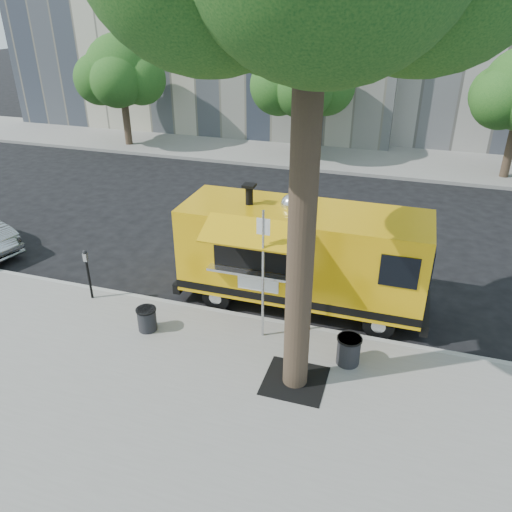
{
  "coord_description": "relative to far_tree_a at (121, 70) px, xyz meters",
  "views": [
    {
      "loc": [
        4.19,
        -10.28,
        6.82
      ],
      "look_at": [
        0.9,
        0.0,
        1.28
      ],
      "focal_mm": 35.0,
      "sensor_mm": 36.0,
      "label": 1
    }
  ],
  "objects": [
    {
      "name": "ground",
      "position": [
        10.0,
        -12.3,
        -3.78
      ],
      "size": [
        120.0,
        120.0,
        0.0
      ],
      "primitive_type": "plane",
      "color": "black",
      "rests_on": "ground"
    },
    {
      "name": "sidewalk",
      "position": [
        10.0,
        -16.3,
        -3.7
      ],
      "size": [
        60.0,
        6.0,
        0.15
      ],
      "primitive_type": "cube",
      "color": "gray",
      "rests_on": "ground"
    },
    {
      "name": "curb",
      "position": [
        10.0,
        -13.23,
        -3.7
      ],
      "size": [
        60.0,
        0.14,
        0.16
      ],
      "primitive_type": "cube",
      "color": "#999993",
      "rests_on": "ground"
    },
    {
      "name": "far_sidewalk",
      "position": [
        10.0,
        1.2,
        -3.7
      ],
      "size": [
        60.0,
        5.0,
        0.15
      ],
      "primitive_type": "cube",
      "color": "gray",
      "rests_on": "ground"
    },
    {
      "name": "tree_well",
      "position": [
        12.6,
        -15.1,
        -3.62
      ],
      "size": [
        1.2,
        1.2,
        0.02
      ],
      "primitive_type": "cube",
      "color": "black",
      "rests_on": "sidewalk"
    },
    {
      "name": "far_tree_a",
      "position": [
        0.0,
        0.0,
        0.0
      ],
      "size": [
        3.42,
        3.42,
        5.36
      ],
      "color": "#33261C",
      "rests_on": "far_sidewalk"
    },
    {
      "name": "far_tree_b",
      "position": [
        9.0,
        0.4,
        0.06
      ],
      "size": [
        3.6,
        3.6,
        5.5
      ],
      "color": "#33261C",
      "rests_on": "far_sidewalk"
    },
    {
      "name": "sign_post",
      "position": [
        11.55,
        -13.85,
        -1.93
      ],
      "size": [
        0.28,
        0.06,
        3.0
      ],
      "color": "silver",
      "rests_on": "sidewalk"
    },
    {
      "name": "parking_meter",
      "position": [
        7.0,
        -13.65,
        -2.79
      ],
      "size": [
        0.11,
        0.11,
        1.33
      ],
      "color": "black",
      "rests_on": "sidewalk"
    },
    {
      "name": "food_truck",
      "position": [
        11.97,
        -12.13,
        -2.37
      ],
      "size": [
        6.11,
        2.8,
        3.0
      ],
      "rotation": [
        0.0,
        0.0,
        0.0
      ],
      "color": "#F0B10C",
      "rests_on": "ground"
    },
    {
      "name": "trash_bin_left",
      "position": [
        9.0,
        -14.43,
        -3.33
      ],
      "size": [
        0.46,
        0.46,
        0.55
      ],
      "color": "black",
      "rests_on": "sidewalk"
    },
    {
      "name": "trash_bin_right",
      "position": [
        13.5,
        -14.22,
        -3.3
      ],
      "size": [
        0.52,
        0.52,
        0.62
      ],
      "color": "black",
      "rests_on": "sidewalk"
    }
  ]
}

